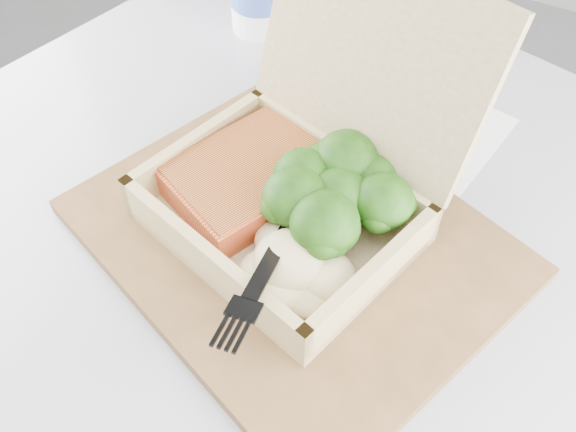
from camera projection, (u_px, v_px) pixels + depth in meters
The scene contains 8 objects.
cafe_table at pixel (278, 341), 0.71m from camera, with size 0.95×0.95×0.73m.
serving_tray at pixel (293, 239), 0.56m from camera, with size 0.35×0.28×0.01m, color brown.
takeout_container at pixel (308, 166), 0.54m from camera, with size 0.26×0.27×0.20m.
salmon_fillet at pixel (250, 176), 0.56m from camera, with size 0.10×0.14×0.03m, color orange.
broccoli_pile at pixel (338, 201), 0.53m from camera, with size 0.13×0.13×0.05m, color #2D6516, non-canonical shape.
mashed_potatoes at pixel (291, 260), 0.50m from camera, with size 0.10×0.09×0.03m, color beige.
plastic_fork at pixel (286, 229), 0.51m from camera, with size 0.04×0.17×0.03m.
receipt at pixel (457, 141), 0.65m from camera, with size 0.07×0.14×0.00m, color white.
Camera 1 is at (0.46, -0.04, 1.18)m, focal length 40.00 mm.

